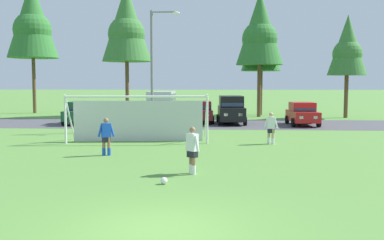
# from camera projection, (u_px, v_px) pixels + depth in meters

# --- Properties ---
(ground_plane) EXTENTS (400.00, 400.00, 0.00)m
(ground_plane) POSITION_uv_depth(u_px,v_px,m) (197.00, 140.00, 24.27)
(ground_plane) COLOR #598C3D
(parking_lot_strip) EXTENTS (52.00, 8.40, 0.01)m
(parking_lot_strip) POSITION_uv_depth(u_px,v_px,m) (204.00, 124.00, 34.01)
(parking_lot_strip) COLOR #4C4C51
(parking_lot_strip) RESTS_ON ground
(soccer_ball) EXTENTS (0.22, 0.22, 0.22)m
(soccer_ball) POSITION_uv_depth(u_px,v_px,m) (164.00, 181.00, 13.63)
(soccer_ball) COLOR white
(soccer_ball) RESTS_ON ground
(soccer_goal) EXTENTS (7.57, 2.67, 2.57)m
(soccer_goal) POSITION_uv_depth(u_px,v_px,m) (138.00, 118.00, 23.54)
(soccer_goal) COLOR white
(soccer_goal) RESTS_ON ground
(player_striker_near) EXTENTS (0.72, 0.39, 1.64)m
(player_striker_near) POSITION_uv_depth(u_px,v_px,m) (106.00, 137.00, 19.06)
(player_striker_near) COLOR #936B4C
(player_striker_near) RESTS_ON ground
(player_midfield_center) EXTENTS (0.73, 0.26, 1.64)m
(player_midfield_center) POSITION_uv_depth(u_px,v_px,m) (271.00, 128.00, 22.65)
(player_midfield_center) COLOR tan
(player_midfield_center) RESTS_ON ground
(player_defender_far) EXTENTS (0.56, 0.61, 1.64)m
(player_defender_far) POSITION_uv_depth(u_px,v_px,m) (192.00, 150.00, 15.13)
(player_defender_far) COLOR #936B4C
(player_defender_far) RESTS_ON ground
(parked_car_slot_far_left) EXTENTS (2.28, 4.32, 1.72)m
(parked_car_slot_far_left) POSITION_uv_depth(u_px,v_px,m) (80.00, 113.00, 33.99)
(parked_car_slot_far_left) COLOR #194C2D
(parked_car_slot_far_left) RESTS_ON ground
(parked_car_slot_left) EXTENTS (2.25, 4.31, 1.72)m
(parked_car_slot_left) POSITION_uv_depth(u_px,v_px,m) (127.00, 112.00, 34.48)
(parked_car_slot_left) COLOR silver
(parked_car_slot_left) RESTS_ON ground
(parked_car_slot_center_left) EXTENTS (2.27, 4.84, 2.52)m
(parked_car_slot_center_left) POSITION_uv_depth(u_px,v_px,m) (162.00, 107.00, 33.29)
(parked_car_slot_center_left) COLOR #B2B2BC
(parked_car_slot_center_left) RESTS_ON ground
(parked_car_slot_center) EXTENTS (2.29, 4.33, 1.72)m
(parked_car_slot_center) POSITION_uv_depth(u_px,v_px,m) (200.00, 112.00, 34.98)
(parked_car_slot_center) COLOR maroon
(parked_car_slot_center) RESTS_ON ground
(parked_car_slot_center_right) EXTENTS (2.29, 4.68, 2.16)m
(parked_car_slot_center_right) POSITION_uv_depth(u_px,v_px,m) (231.00, 109.00, 34.09)
(parked_car_slot_center_right) COLOR black
(parked_car_slot_center_right) RESTS_ON ground
(parked_car_slot_right) EXTENTS (2.11, 4.24, 1.72)m
(parked_car_slot_right) POSITION_uv_depth(u_px,v_px,m) (302.00, 114.00, 32.80)
(parked_car_slot_right) COLOR red
(parked_car_slot_right) RESTS_ON ground
(tree_left_edge) EXTENTS (5.22, 5.22, 13.92)m
(tree_left_edge) POSITION_uv_depth(u_px,v_px,m) (32.00, 21.00, 45.71)
(tree_left_edge) COLOR brown
(tree_left_edge) RESTS_ON ground
(tree_mid_left) EXTENTS (4.71, 4.71, 12.57)m
(tree_mid_left) POSITION_uv_depth(u_px,v_px,m) (126.00, 25.00, 41.91)
(tree_mid_left) COLOR brown
(tree_mid_left) RESTS_ON ground
(tree_center_back) EXTENTS (4.37, 4.37, 11.66)m
(tree_center_back) POSITION_uv_depth(u_px,v_px,m) (260.00, 30.00, 40.71)
(tree_center_back) COLOR brown
(tree_center_back) RESTS_ON ground
(tree_mid_right) EXTENTS (3.93, 3.93, 10.47)m
(tree_mid_right) POSITION_uv_depth(u_px,v_px,m) (261.00, 42.00, 43.28)
(tree_mid_right) COLOR brown
(tree_mid_right) RESTS_ON ground
(tree_right_edge) EXTENTS (3.49, 3.49, 9.29)m
(tree_right_edge) POSITION_uv_depth(u_px,v_px,m) (347.00, 47.00, 39.65)
(tree_right_edge) COLOR brown
(tree_right_edge) RESTS_ON ground
(street_lamp) EXTENTS (2.00, 0.32, 7.84)m
(street_lamp) POSITION_uv_depth(u_px,v_px,m) (154.00, 69.00, 28.79)
(street_lamp) COLOR slate
(street_lamp) RESTS_ON ground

